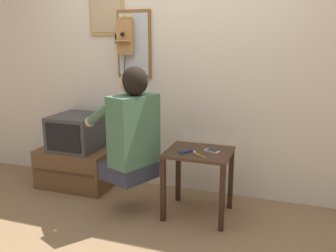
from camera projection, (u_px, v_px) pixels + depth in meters
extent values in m
plane|color=#846647|center=(137.00, 239.00, 2.70)|extent=(14.00, 14.00, 0.00)
cube|color=beige|center=(179.00, 61.00, 3.37)|extent=(6.80, 0.05, 2.55)
cube|color=#382316|center=(199.00, 152.00, 2.96)|extent=(0.54, 0.46, 0.02)
cube|color=black|center=(163.00, 190.00, 2.91)|extent=(0.04, 0.04, 0.55)
cube|color=black|center=(222.00, 198.00, 2.76)|extent=(0.04, 0.04, 0.55)
cube|color=black|center=(178.00, 173.00, 3.29)|extent=(0.04, 0.04, 0.55)
cube|color=black|center=(231.00, 179.00, 3.14)|extent=(0.04, 0.04, 0.55)
cube|color=#2D3347|center=(129.00, 170.00, 3.05)|extent=(0.48, 0.49, 0.14)
cube|color=#426B51|center=(134.00, 130.00, 2.92)|extent=(0.36, 0.46, 0.59)
sphere|color=tan|center=(133.00, 82.00, 2.82)|extent=(0.20, 0.20, 0.20)
ellipsoid|color=black|center=(135.00, 81.00, 2.81)|extent=(0.27, 0.28, 0.24)
cylinder|color=#426B51|center=(99.00, 115.00, 2.92)|extent=(0.30, 0.19, 0.23)
cylinder|color=#426B51|center=(130.00, 109.00, 3.17)|extent=(0.30, 0.19, 0.23)
sphere|color=tan|center=(90.00, 122.00, 3.03)|extent=(0.09, 0.09, 0.09)
sphere|color=tan|center=(121.00, 116.00, 3.27)|extent=(0.09, 0.09, 0.09)
cube|color=brown|center=(77.00, 167.00, 3.66)|extent=(0.74, 0.47, 0.40)
cube|color=#432E1C|center=(63.00, 173.00, 3.44)|extent=(0.67, 0.01, 0.02)
cube|color=#38383A|center=(77.00, 132.00, 3.58)|extent=(0.46, 0.48, 0.35)
cube|color=black|center=(63.00, 138.00, 3.35)|extent=(0.37, 0.01, 0.27)
cube|color=#AD7A47|center=(126.00, 37.00, 3.41)|extent=(0.15, 0.11, 0.33)
cube|color=#AD7A47|center=(122.00, 41.00, 3.34)|extent=(0.14, 0.07, 0.03)
sphere|color=#B79338|center=(122.00, 17.00, 3.37)|extent=(0.05, 0.05, 0.05)
sphere|color=#B79338|center=(128.00, 17.00, 3.35)|extent=(0.05, 0.05, 0.05)
cone|color=black|center=(121.00, 34.00, 3.31)|extent=(0.04, 0.05, 0.04)
cylinder|color=black|center=(117.00, 39.00, 3.45)|extent=(0.03, 0.03, 0.09)
cylinder|color=black|center=(125.00, 65.00, 3.46)|extent=(0.04, 0.04, 0.22)
cylinder|color=black|center=(128.00, 83.00, 3.50)|extent=(0.07, 0.06, 0.19)
cube|color=tan|center=(107.00, 13.00, 3.47)|extent=(0.37, 0.02, 0.41)
cube|color=tan|center=(106.00, 13.00, 3.46)|extent=(0.32, 0.01, 0.35)
cube|color=brown|center=(134.00, 44.00, 3.44)|extent=(0.35, 0.03, 0.64)
cube|color=#B2BCC6|center=(134.00, 44.00, 3.43)|extent=(0.30, 0.01, 0.58)
cube|color=navy|center=(186.00, 151.00, 2.93)|extent=(0.12, 0.14, 0.01)
cube|color=black|center=(186.00, 151.00, 2.93)|extent=(0.10, 0.11, 0.00)
cube|color=silver|center=(212.00, 151.00, 2.94)|extent=(0.14, 0.10, 0.01)
cube|color=black|center=(212.00, 150.00, 2.94)|extent=(0.11, 0.08, 0.00)
cylinder|color=orange|center=(200.00, 156.00, 2.82)|extent=(0.14, 0.11, 0.01)
cube|color=white|center=(195.00, 152.00, 2.88)|extent=(0.03, 0.03, 0.01)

